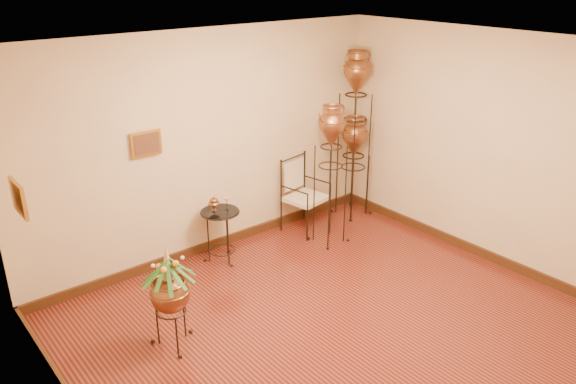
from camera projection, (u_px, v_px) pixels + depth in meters
ground at (351, 338)px, 5.60m from camera, size 5.00×5.00×0.00m
room_shell at (358, 176)px, 4.95m from camera, size 5.02×5.02×2.81m
amphora_tall at (354, 133)px, 7.93m from camera, size 0.56×0.56×2.42m
amphora_mid at (330, 174)px, 7.21m from camera, size 0.50×0.50×1.88m
amphora_short at (353, 166)px, 8.11m from camera, size 0.48×0.48×1.50m
planter_urn at (170, 290)px, 5.28m from camera, size 0.72×0.72×1.12m
armchair at (306, 195)px, 7.68m from camera, size 0.66×0.63×1.03m
side_table at (221, 235)px, 6.94m from camera, size 0.55×0.55×0.86m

